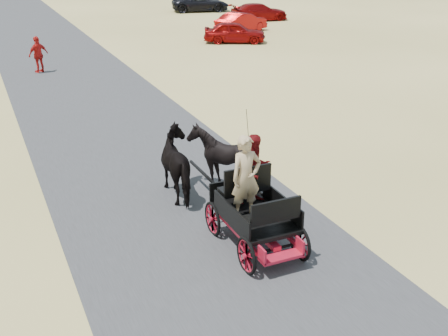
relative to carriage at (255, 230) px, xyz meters
name	(u,v)px	position (x,y,z in m)	size (l,w,h in m)	color
ground	(246,286)	(-0.84, -1.31, -0.36)	(140.00, 140.00, 0.00)	tan
road	(246,286)	(-0.84, -1.31, -0.35)	(6.00, 140.00, 0.01)	#38383A
carriage	(255,230)	(0.00, 0.00, 0.00)	(1.30, 2.40, 0.72)	black
horse_left	(181,165)	(-0.55, 3.00, 0.49)	(0.91, 2.01, 1.70)	black
horse_right	(221,158)	(0.55, 3.00, 0.49)	(1.37, 1.54, 1.70)	black
driver_man	(246,178)	(-0.20, 0.05, 1.26)	(0.66, 0.43, 1.80)	tan
passenger_woman	(255,169)	(0.30, 0.60, 1.15)	(0.77, 0.60, 1.58)	#660C0F
pedestrian	(38,55)	(-2.04, 18.63, 0.50)	(1.01, 0.42, 1.73)	red
car_a	(235,32)	(9.83, 21.84, 0.27)	(1.50, 3.72, 1.27)	maroon
car_b	(241,22)	(11.83, 25.03, 0.30)	(1.40, 4.02, 1.32)	maroon
car_c	(259,12)	(15.42, 29.32, 0.28)	(1.80, 4.42, 1.28)	maroon
car_d	(200,3)	(13.37, 36.09, 0.31)	(2.21, 4.79, 1.33)	black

